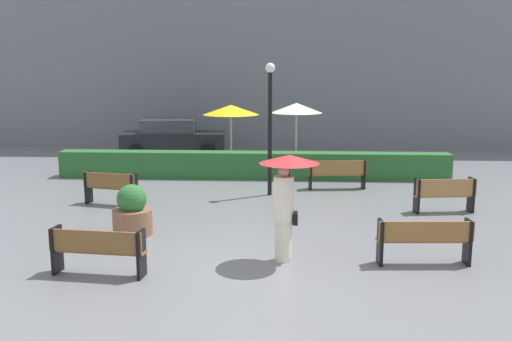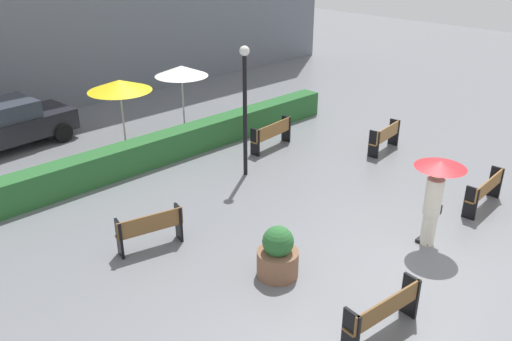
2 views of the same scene
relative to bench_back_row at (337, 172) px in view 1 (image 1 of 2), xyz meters
name	(u,v)px [view 1 (image 1 of 2)]	position (x,y,z in m)	size (l,w,h in m)	color
ground_plane	(268,264)	(-1.89, -6.79, -0.53)	(60.00, 60.00, 0.00)	slate
bench_back_row	(337,172)	(0.00, 0.00, 0.00)	(1.78, 0.52, 0.89)	olive
bench_far_left	(110,186)	(-6.27, -2.35, 0.00)	(1.53, 0.65, 0.88)	brown
bench_near_right	(425,238)	(1.03, -6.69, -0.01)	(1.78, 0.43, 0.86)	olive
bench_near_left	(97,248)	(-4.88, -7.56, -0.02)	(1.73, 0.53, 0.85)	brown
bench_far_right	(445,193)	(2.48, -2.72, -0.01)	(1.57, 0.52, 0.89)	#9E7242
pedestrian_with_umbrella	(286,189)	(-1.55, -6.59, 0.88)	(1.12, 1.12, 2.06)	silver
planter_pot	(132,213)	(-4.95, -5.04, -0.04)	(0.87, 0.87, 1.13)	brown
lamp_post	(270,115)	(-2.03, -0.90, 1.80)	(0.28, 0.28, 3.79)	black
patio_umbrella_yellow	(231,110)	(-3.55, 3.26, 1.63)	(2.02, 2.02, 2.34)	silver
patio_umbrella_white	(296,108)	(-1.20, 3.18, 1.71)	(1.82, 1.82, 2.42)	silver
hedge_strip	(253,165)	(-2.67, 1.61, -0.09)	(12.99, 0.70, 0.88)	#28602D
building_facade	(280,24)	(-1.89, 9.21, 5.05)	(28.00, 1.20, 11.15)	slate
parked_car	(172,137)	(-6.27, 6.08, 0.29)	(4.34, 2.29, 1.57)	black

